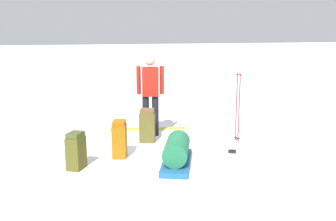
{
  "coord_description": "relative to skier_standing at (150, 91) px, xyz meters",
  "views": [
    {
      "loc": [
        -7.36,
        1.49,
        2.32
      ],
      "look_at": [
        0.0,
        0.0,
        0.7
      ],
      "focal_mm": 43.07,
      "sensor_mm": 36.0,
      "label": 1
    }
  ],
  "objects": [
    {
      "name": "ground_plane",
      "position": [
        -0.8,
        -0.21,
        -0.95
      ],
      "size": [
        80.0,
        80.0,
        0.0
      ],
      "primitive_type": "plane",
      "color": "white"
    },
    {
      "name": "skier_standing",
      "position": [
        0.0,
        0.0,
        0.0
      ],
      "size": [
        0.26,
        0.57,
        1.7
      ],
      "color": "black",
      "rests_on": "ground_plane"
    },
    {
      "name": "ski_pair_near",
      "position": [
        -1.5,
        -1.27,
        -0.94
      ],
      "size": [
        0.77,
        1.76,
        0.05
      ],
      "color": "silver",
      "rests_on": "ground_plane"
    },
    {
      "name": "ski_pair_far",
      "position": [
        0.51,
        -0.02,
        -0.94
      ],
      "size": [
        0.34,
        1.72,
        0.05
      ],
      "color": "#ADAC24",
      "rests_on": "ground_plane"
    },
    {
      "name": "backpack_large_dark",
      "position": [
        -1.76,
        1.5,
        -0.65
      ],
      "size": [
        0.38,
        0.34,
        0.61
      ],
      "color": "#484617",
      "rests_on": "ground_plane"
    },
    {
      "name": "backpack_bright",
      "position": [
        -0.46,
        0.14,
        -0.62
      ],
      "size": [
        0.32,
        0.36,
        0.68
      ],
      "color": "#504A1D",
      "rests_on": "ground_plane"
    },
    {
      "name": "backpack_small_spare",
      "position": [
        -1.29,
        0.76,
        -0.63
      ],
      "size": [
        0.37,
        0.3,
        0.66
      ],
      "color": "#8C540C",
      "rests_on": "ground_plane"
    },
    {
      "name": "ski_poles_planted_near",
      "position": [
        -0.74,
        -1.64,
        -0.2
      ],
      "size": [
        0.15,
        0.1,
        1.37
      ],
      "color": "maroon",
      "rests_on": "ground_plane"
    },
    {
      "name": "gear_sled",
      "position": [
        -1.9,
        -0.14,
        -0.73
      ],
      "size": [
        1.36,
        0.81,
        0.49
      ],
      "color": "#1C5483",
      "rests_on": "ground_plane"
    }
  ]
}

